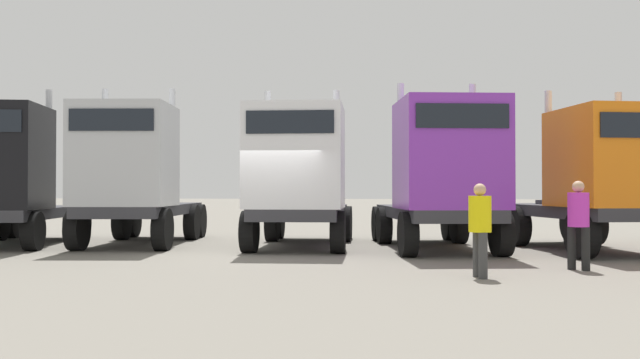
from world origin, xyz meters
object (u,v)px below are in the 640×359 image
semi_truck_purple (443,174)px  visitor_with_camera (578,218)px  semi_truck_orange (600,178)px  semi_truck_black (4,176)px  semi_truck_silver (132,175)px  visitor_in_hivis (480,223)px  semi_truck_white (299,176)px

semi_truck_purple → visitor_with_camera: size_ratio=3.78×
semi_truck_purple → semi_truck_orange: (3.80, 0.13, -0.09)m
visitor_with_camera → semi_truck_black: bearing=114.7°
semi_truck_silver → visitor_with_camera: bearing=63.2°
semi_truck_black → semi_truck_orange: (15.48, 0.36, -0.08)m
semi_truck_silver → semi_truck_purple: semi_truck_silver is taller
semi_truck_black → visitor_in_hivis: size_ratio=3.77×
semi_truck_black → semi_truck_silver: bearing=89.0°
semi_truck_white → semi_truck_orange: (7.53, -0.27, -0.07)m
semi_truck_black → semi_truck_orange: size_ratio=1.00×
semi_truck_black → visitor_with_camera: (14.09, -3.21, -0.93)m
semi_truck_silver → semi_truck_white: semi_truck_silver is taller
visitor_in_hivis → semi_truck_orange: bearing=-138.9°
semi_truck_black → semi_truck_silver: size_ratio=0.99×
semi_truck_black → visitor_in_hivis: bearing=56.6°
semi_truck_purple → semi_truck_white: bearing=-106.4°
semi_truck_orange → visitor_in_hivis: bearing=-48.4°
semi_truck_silver → semi_truck_white: 4.61m
semi_truck_silver → semi_truck_orange: bearing=81.6°
semi_truck_black → semi_truck_orange: semi_truck_black is taller
semi_truck_orange → semi_truck_silver: bearing=-105.5°
visitor_with_camera → visitor_in_hivis: bearing=162.4°
semi_truck_orange → visitor_with_camera: (-1.39, -3.57, -0.85)m
semi_truck_purple → semi_truck_orange: bearing=81.8°
semi_truck_silver → visitor_in_hivis: semi_truck_silver is taller
semi_truck_silver → semi_truck_purple: 8.36m
semi_truck_white → visitor_with_camera: size_ratio=3.57×
semi_truck_white → visitor_with_camera: 7.30m
semi_truck_black → visitor_with_camera: size_ratio=3.63×
semi_truck_white → visitor_in_hivis: 6.75m
semi_truck_silver → semi_truck_white: bearing=82.5°
visitor_in_hivis → visitor_with_camera: 2.47m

